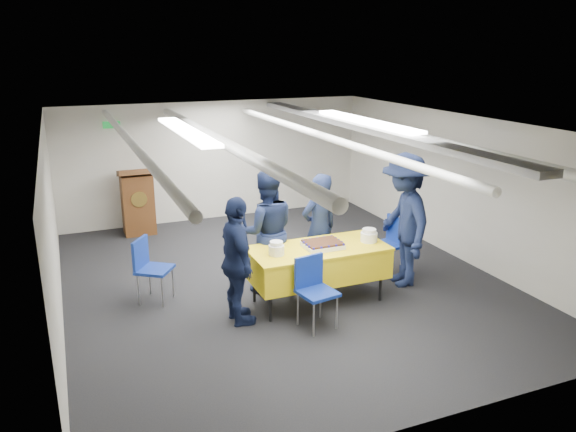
{
  "coord_description": "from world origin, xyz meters",
  "views": [
    {
      "loc": [
        -2.8,
        -7.05,
        3.29
      ],
      "look_at": [
        0.01,
        -0.2,
        1.05
      ],
      "focal_mm": 35.0,
      "sensor_mm": 36.0,
      "label": 1
    }
  ],
  "objects_px": {
    "chair_left": "(148,263)",
    "sailor_a": "(319,228)",
    "chair_near": "(314,284)",
    "sailor_d": "(404,220)",
    "podium": "(138,201)",
    "sailor_c": "(237,261)",
    "sailor_b": "(266,231)",
    "chair_right": "(390,239)",
    "sheet_cake": "(323,244)",
    "serving_table": "(318,262)"
  },
  "relations": [
    {
      "from": "chair_near",
      "to": "chair_right",
      "type": "height_order",
      "value": "same"
    },
    {
      "from": "chair_near",
      "to": "chair_left",
      "type": "height_order",
      "value": "same"
    },
    {
      "from": "serving_table",
      "to": "chair_left",
      "type": "bearing_deg",
      "value": 156.85
    },
    {
      "from": "chair_near",
      "to": "sailor_b",
      "type": "xyz_separation_m",
      "value": [
        -0.17,
        1.18,
        0.33
      ]
    },
    {
      "from": "serving_table",
      "to": "sailor_b",
      "type": "distance_m",
      "value": 0.84
    },
    {
      "from": "sheet_cake",
      "to": "chair_near",
      "type": "xyz_separation_m",
      "value": [
        -0.38,
        -0.54,
        -0.28
      ]
    },
    {
      "from": "serving_table",
      "to": "podium",
      "type": "height_order",
      "value": "podium"
    },
    {
      "from": "chair_left",
      "to": "sailor_a",
      "type": "distance_m",
      "value": 2.42
    },
    {
      "from": "sailor_d",
      "to": "sailor_c",
      "type": "bearing_deg",
      "value": -72.52
    },
    {
      "from": "sailor_c",
      "to": "sailor_d",
      "type": "bearing_deg",
      "value": -83.6
    },
    {
      "from": "chair_near",
      "to": "chair_left",
      "type": "distance_m",
      "value": 2.27
    },
    {
      "from": "sailor_a",
      "to": "sailor_d",
      "type": "xyz_separation_m",
      "value": [
        1.05,
        -0.55,
        0.15
      ]
    },
    {
      "from": "chair_near",
      "to": "chair_right",
      "type": "bearing_deg",
      "value": 31.38
    },
    {
      "from": "chair_left",
      "to": "sailor_b",
      "type": "relative_size",
      "value": 0.5
    },
    {
      "from": "podium",
      "to": "sailor_b",
      "type": "relative_size",
      "value": 0.72
    },
    {
      "from": "serving_table",
      "to": "chair_near",
      "type": "bearing_deg",
      "value": -119.85
    },
    {
      "from": "chair_near",
      "to": "sailor_a",
      "type": "height_order",
      "value": "sailor_a"
    },
    {
      "from": "sheet_cake",
      "to": "chair_near",
      "type": "distance_m",
      "value": 0.72
    },
    {
      "from": "chair_right",
      "to": "sailor_b",
      "type": "bearing_deg",
      "value": 177.01
    },
    {
      "from": "chair_right",
      "to": "sailor_b",
      "type": "xyz_separation_m",
      "value": [
        -1.93,
        0.1,
        0.33
      ]
    },
    {
      "from": "serving_table",
      "to": "sailor_d",
      "type": "distance_m",
      "value": 1.43
    },
    {
      "from": "sailor_d",
      "to": "chair_left",
      "type": "bearing_deg",
      "value": -91.4
    },
    {
      "from": "sailor_a",
      "to": "chair_left",
      "type": "bearing_deg",
      "value": -16.04
    },
    {
      "from": "podium",
      "to": "sailor_c",
      "type": "height_order",
      "value": "sailor_c"
    },
    {
      "from": "sailor_c",
      "to": "sheet_cake",
      "type": "bearing_deg",
      "value": -82.94
    },
    {
      "from": "podium",
      "to": "sailor_a",
      "type": "height_order",
      "value": "sailor_a"
    },
    {
      "from": "serving_table",
      "to": "sailor_d",
      "type": "height_order",
      "value": "sailor_d"
    },
    {
      "from": "sheet_cake",
      "to": "sailor_a",
      "type": "relative_size",
      "value": 0.31
    },
    {
      "from": "sailor_b",
      "to": "chair_right",
      "type": "bearing_deg",
      "value": -172.06
    },
    {
      "from": "podium",
      "to": "sailor_c",
      "type": "distance_m",
      "value": 4.07
    },
    {
      "from": "chair_near",
      "to": "chair_right",
      "type": "xyz_separation_m",
      "value": [
        1.76,
        1.07,
        0.0
      ]
    },
    {
      "from": "chair_near",
      "to": "podium",
      "type": "bearing_deg",
      "value": 108.29
    },
    {
      "from": "podium",
      "to": "sailor_a",
      "type": "distance_m",
      "value": 3.85
    },
    {
      "from": "serving_table",
      "to": "sailor_a",
      "type": "height_order",
      "value": "sailor_a"
    },
    {
      "from": "podium",
      "to": "chair_right",
      "type": "xyz_separation_m",
      "value": [
        3.22,
        -3.35,
        -0.08
      ]
    },
    {
      "from": "serving_table",
      "to": "sailor_b",
      "type": "xyz_separation_m",
      "value": [
        -0.5,
        0.6,
        0.31
      ]
    },
    {
      "from": "sailor_d",
      "to": "sheet_cake",
      "type": "bearing_deg",
      "value": -73.13
    },
    {
      "from": "sheet_cake",
      "to": "sailor_b",
      "type": "distance_m",
      "value": 0.84
    },
    {
      "from": "sailor_a",
      "to": "sailor_b",
      "type": "distance_m",
      "value": 0.82
    },
    {
      "from": "podium",
      "to": "sailor_c",
      "type": "bearing_deg",
      "value": -81.07
    },
    {
      "from": "chair_right",
      "to": "serving_table",
      "type": "bearing_deg",
      "value": -160.71
    },
    {
      "from": "serving_table",
      "to": "sheet_cake",
      "type": "height_order",
      "value": "sheet_cake"
    },
    {
      "from": "chair_near",
      "to": "sheet_cake",
      "type": "bearing_deg",
      "value": 55.03
    },
    {
      "from": "chair_right",
      "to": "sailor_c",
      "type": "relative_size",
      "value": 0.54
    },
    {
      "from": "chair_right",
      "to": "sailor_a",
      "type": "bearing_deg",
      "value": 172.91
    },
    {
      "from": "sailor_d",
      "to": "chair_right",
      "type": "bearing_deg",
      "value": -176.72
    },
    {
      "from": "podium",
      "to": "chair_right",
      "type": "bearing_deg",
      "value": -46.1
    },
    {
      "from": "sailor_b",
      "to": "sailor_d",
      "type": "bearing_deg",
      "value": 175.69
    },
    {
      "from": "podium",
      "to": "sailor_b",
      "type": "distance_m",
      "value": 3.5
    },
    {
      "from": "sailor_a",
      "to": "sailor_d",
      "type": "relative_size",
      "value": 0.84
    }
  ]
}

